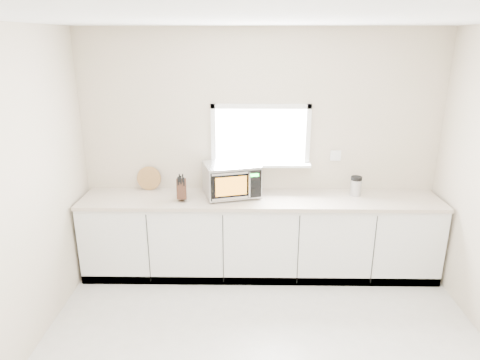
{
  "coord_description": "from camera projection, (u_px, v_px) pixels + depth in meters",
  "views": [
    {
      "loc": [
        -0.16,
        -2.68,
        2.58
      ],
      "look_at": [
        -0.22,
        1.55,
        1.17
      ],
      "focal_mm": 32.0,
      "sensor_mm": 36.0,
      "label": 1
    }
  ],
  "objects": [
    {
      "name": "cutting_board",
      "position": [
        149.0,
        178.0,
        4.88
      ],
      "size": [
        0.27,
        0.07,
        0.27
      ],
      "primitive_type": "cylinder",
      "rotation": [
        1.4,
        0.0,
        0.0
      ],
      "color": "#A97641",
      "rests_on": "countertop"
    },
    {
      "name": "back_wall",
      "position": [
        260.0,
        151.0,
        4.82
      ],
      "size": [
        4.0,
        0.17,
        2.7
      ],
      "color": "beige",
      "rests_on": "ground"
    },
    {
      "name": "countertop",
      "position": [
        260.0,
        199.0,
        4.68
      ],
      "size": [
        3.92,
        0.64,
        0.04
      ],
      "primitive_type": "cube",
      "color": "beige",
      "rests_on": "cabinets"
    },
    {
      "name": "coffee_grinder",
      "position": [
        356.0,
        186.0,
        4.72
      ],
      "size": [
        0.15,
        0.15,
        0.22
      ],
      "rotation": [
        0.0,
        0.0,
        0.28
      ],
      "color": "#B1B3B9",
      "rests_on": "countertop"
    },
    {
      "name": "cabinets",
      "position": [
        260.0,
        237.0,
        4.83
      ],
      "size": [
        3.92,
        0.6,
        0.88
      ],
      "primitive_type": "cube",
      "color": "silver",
      "rests_on": "ground"
    },
    {
      "name": "microwave",
      "position": [
        232.0,
        179.0,
        4.68
      ],
      "size": [
        0.67,
        0.58,
        0.37
      ],
      "rotation": [
        0.0,
        0.0,
        0.27
      ],
      "color": "black",
      "rests_on": "countertop"
    },
    {
      "name": "knife_block",
      "position": [
        182.0,
        188.0,
        4.57
      ],
      "size": [
        0.12,
        0.22,
        0.31
      ],
      "rotation": [
        0.0,
        0.0,
        0.11
      ],
      "color": "#3F2016",
      "rests_on": "countertop"
    }
  ]
}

